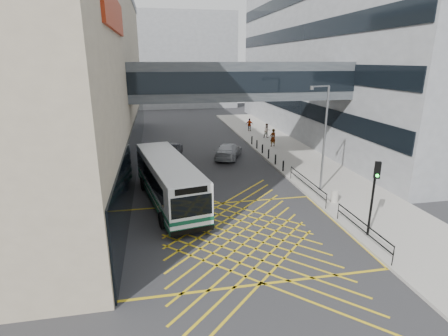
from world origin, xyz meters
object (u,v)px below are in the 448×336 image
car_dark (171,151)px  litter_bin (334,196)px  pedestrian_a (273,138)px  pedestrian_b (267,131)px  bus (168,180)px  pedestrian_c (250,125)px  traffic_light (374,188)px  car_white (169,188)px  street_lamp (323,133)px  car_silver (228,150)px

car_dark → litter_bin: bearing=139.6°
pedestrian_a → pedestrian_b: (0.67, 4.18, -0.08)m
bus → pedestrian_c: 24.94m
traffic_light → car_white: bearing=162.0°
traffic_light → litter_bin: (0.48, 4.65, -2.28)m
car_dark → street_lamp: size_ratio=0.67×
car_white → traffic_light: (10.19, -7.99, 2.19)m
car_dark → pedestrian_a: pedestrian_a is taller
traffic_light → pedestrian_b: bearing=105.1°
bus → car_dark: size_ratio=2.21×
pedestrian_a → pedestrian_b: bearing=-116.5°
bus → car_dark: bus is taller
bus → car_white: bearing=77.6°
car_white → litter_bin: 11.18m
car_dark → pedestrian_c: bearing=-121.3°
traffic_light → street_lamp: 6.97m
car_silver → pedestrian_a: (5.58, 3.21, 0.34)m
pedestrian_b → pedestrian_c: bearing=95.6°
litter_bin → pedestrian_b: size_ratio=0.48×
bus → car_white: size_ratio=2.60×
street_lamp → litter_bin: 4.36m
pedestrian_c → car_dark: bearing=70.4°
pedestrian_c → car_white: bearing=85.7°
traffic_light → pedestrian_b: size_ratio=2.38×
car_dark → pedestrian_c: (10.81, 11.32, 0.21)m
car_dark → pedestrian_b: (11.74, 6.69, 0.26)m
car_dark → traffic_light: (9.57, -17.88, 2.08)m
car_silver → pedestrian_b: (6.25, 7.39, 0.27)m
bus → litter_bin: bus is taller
bus → pedestrian_b: (12.38, 17.52, -0.57)m
bus → car_silver: 11.87m
bus → car_white: 1.33m
car_white → car_silver: (6.10, 9.19, 0.10)m
street_lamp → pedestrian_c: (0.85, 22.40, -3.38)m
street_lamp → bus: bearing=161.0°
traffic_light → street_lamp: size_ratio=0.56×
car_white → car_silver: bearing=-143.0°
street_lamp → pedestrian_a: 14.03m
car_silver → car_white: bearing=79.1°
car_dark → car_silver: bearing=-174.8°
car_white → traffic_light: traffic_light is taller
car_dark → pedestrian_b: bearing=-137.9°
bus → street_lamp: street_lamp is taller
pedestrian_b → car_silver: bearing=-136.0°
litter_bin → pedestrian_c: 24.57m
car_white → bus: bearing=69.0°
traffic_light → litter_bin: traffic_light is taller
bus → car_silver: bus is taller
car_white → street_lamp: bearing=154.1°
pedestrian_b → pedestrian_c: 4.72m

